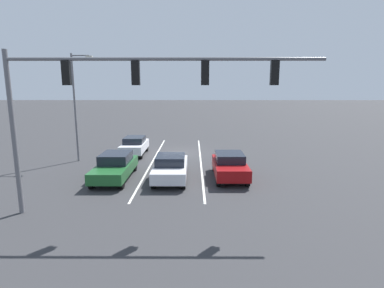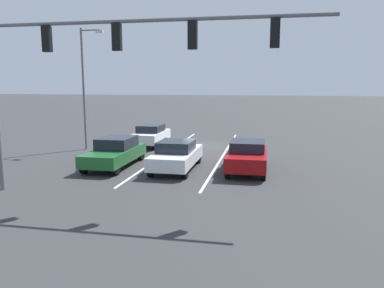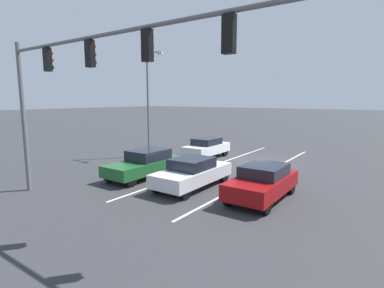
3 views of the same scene
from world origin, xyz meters
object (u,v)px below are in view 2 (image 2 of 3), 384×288
(car_darkgreen_rightlane_front, at_px, (115,152))
(car_maroon_leftlane_front, at_px, (247,156))
(traffic_signal_gantry, at_px, (100,55))
(car_white_rightlane_second, at_px, (151,135))
(street_lamp_right_shoulder, at_px, (85,81))
(car_silver_midlane_front, at_px, (176,155))

(car_darkgreen_rightlane_front, bearing_deg, car_maroon_leftlane_front, -178.98)
(traffic_signal_gantry, bearing_deg, car_darkgreen_rightlane_front, -71.71)
(car_white_rightlane_second, height_order, street_lamp_right_shoulder, street_lamp_right_shoulder)
(traffic_signal_gantry, bearing_deg, car_white_rightlane_second, -81.32)
(car_silver_midlane_front, relative_size, car_darkgreen_rightlane_front, 0.97)
(car_darkgreen_rightlane_front, relative_size, street_lamp_right_shoulder, 0.61)
(car_darkgreen_rightlane_front, xyz_separation_m, traffic_signal_gantry, (-1.68, 5.09, 4.55))
(car_darkgreen_rightlane_front, bearing_deg, traffic_signal_gantry, 108.29)
(traffic_signal_gantry, height_order, street_lamp_right_shoulder, street_lamp_right_shoulder)
(car_darkgreen_rightlane_front, bearing_deg, car_silver_midlane_front, 177.37)
(car_maroon_leftlane_front, xyz_separation_m, car_silver_midlane_front, (3.53, 0.28, -0.04))
(street_lamp_right_shoulder, bearing_deg, car_white_rightlane_second, -149.64)
(car_maroon_leftlane_front, relative_size, car_silver_midlane_front, 0.92)
(car_silver_midlane_front, height_order, car_white_rightlane_second, car_white_rightlane_second)
(car_darkgreen_rightlane_front, xyz_separation_m, car_white_rightlane_second, (0.10, -6.59, 0.02))
(car_silver_midlane_front, distance_m, street_lamp_right_shoulder, 9.24)
(car_white_rightlane_second, distance_m, traffic_signal_gantry, 12.65)
(car_maroon_leftlane_front, relative_size, car_darkgreen_rightlane_front, 0.89)
(traffic_signal_gantry, bearing_deg, car_silver_midlane_front, -108.64)
(car_maroon_leftlane_front, bearing_deg, street_lamp_right_shoulder, -22.07)
(car_silver_midlane_front, relative_size, street_lamp_right_shoulder, 0.59)
(car_maroon_leftlane_front, relative_size, car_white_rightlane_second, 1.03)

